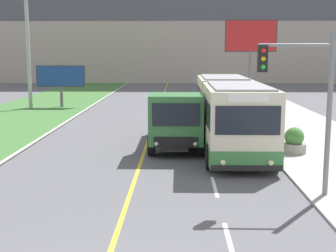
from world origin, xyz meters
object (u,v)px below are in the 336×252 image
object	(u,v)px
city_bus	(229,112)
planter_round_third	(255,111)
billboard_large	(251,40)
billboard_small	(61,77)
dump_truck	(176,122)
utility_pole_far	(28,47)
traffic_light_mast	(306,93)
planter_round_second	(272,123)
planter_round_near	(294,142)

from	to	relation	value
city_bus	planter_round_third	size ratio (longest dim) A/B	9.81
billboard_large	billboard_small	distance (m)	16.44
city_bus	dump_truck	world-z (taller)	city_bus
utility_pole_far	traffic_light_mast	bearing A→B (deg)	-55.19
dump_truck	billboard_small	world-z (taller)	billboard_small
city_bus	dump_truck	xyz separation A→B (m)	(-2.53, -1.17, -0.29)
city_bus	planter_round_second	xyz separation A→B (m)	(2.70, 3.14, -1.00)
utility_pole_far	planter_round_third	world-z (taller)	utility_pole_far
planter_round_second	planter_round_third	bearing A→B (deg)	90.92
traffic_light_mast	planter_round_third	distance (m)	16.61
billboard_large	planter_round_third	bearing A→B (deg)	-96.43
city_bus	planter_round_second	distance (m)	4.26
traffic_light_mast	planter_round_third	bearing A→B (deg)	85.82
traffic_light_mast	billboard_large	world-z (taller)	billboard_large
planter_round_third	planter_round_near	bearing A→B (deg)	-89.96
traffic_light_mast	billboard_large	size ratio (longest dim) A/B	0.71
dump_truck	planter_round_third	xyz separation A→B (m)	(5.15, 9.49, -0.69)
city_bus	billboard_small	bearing A→B (deg)	127.82
utility_pole_far	billboard_large	bearing A→B (deg)	15.00
planter_round_third	billboard_large	bearing A→B (deg)	83.57
billboard_large	billboard_small	world-z (taller)	billboard_large
billboard_small	planter_round_third	xyz separation A→B (m)	(14.49, -6.97, -1.79)
dump_truck	planter_round_third	size ratio (longest dim) A/B	5.46
planter_round_third	billboard_small	bearing A→B (deg)	154.30
city_bus	dump_truck	bearing A→B (deg)	-155.19
utility_pole_far	billboard_large	xyz separation A→B (m)	(17.91, 4.80, 0.70)
utility_pole_far	billboard_large	size ratio (longest dim) A/B	1.32
planter_round_near	planter_round_third	bearing A→B (deg)	90.04
billboard_small	planter_round_second	xyz separation A→B (m)	(14.57, -12.15, -1.81)
planter_round_near	billboard_large	bearing A→B (deg)	86.74
traffic_light_mast	planter_round_near	xyz separation A→B (m)	(1.20, 6.01, -2.68)
billboard_small	planter_round_third	bearing A→B (deg)	-25.70
dump_truck	billboard_small	xyz separation A→B (m)	(-9.34, 16.46, 1.10)
planter_round_near	planter_round_third	xyz separation A→B (m)	(-0.01, 10.35, 0.04)
utility_pole_far	planter_round_second	world-z (taller)	utility_pole_far
traffic_light_mast	planter_round_third	size ratio (longest dim) A/B	4.11
utility_pole_far	billboard_small	distance (m)	3.41
traffic_light_mast	planter_round_second	xyz separation A→B (m)	(1.28, 11.18, -2.65)
planter_round_second	traffic_light_mast	bearing A→B (deg)	-96.53
city_bus	planter_round_near	bearing A→B (deg)	-37.72
dump_truck	utility_pole_far	world-z (taller)	utility_pole_far
dump_truck	billboard_large	distance (m)	21.62
billboard_small	planter_round_near	size ratio (longest dim) A/B	3.44
city_bus	planter_round_second	size ratio (longest dim) A/B	10.07
city_bus	traffic_light_mast	world-z (taller)	traffic_light_mast
utility_pole_far	traffic_light_mast	distance (m)	27.21
city_bus	planter_round_third	xyz separation A→B (m)	(2.62, 8.32, -0.98)
billboard_large	billboard_small	bearing A→B (deg)	-166.49
planter_round_near	traffic_light_mast	bearing A→B (deg)	-101.33
city_bus	planter_round_third	bearing A→B (deg)	72.53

